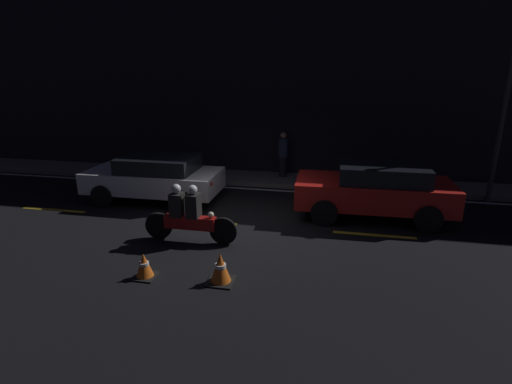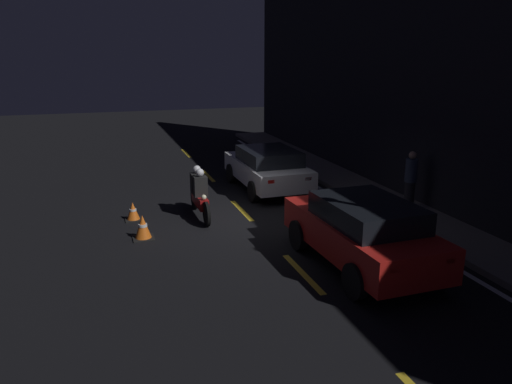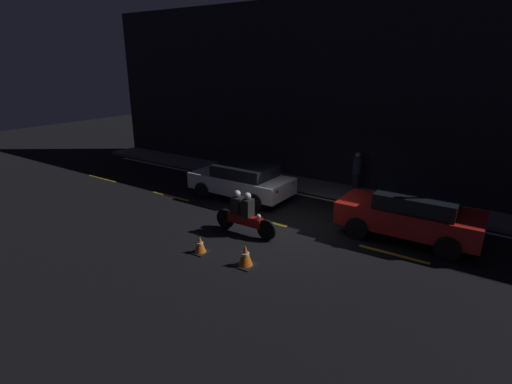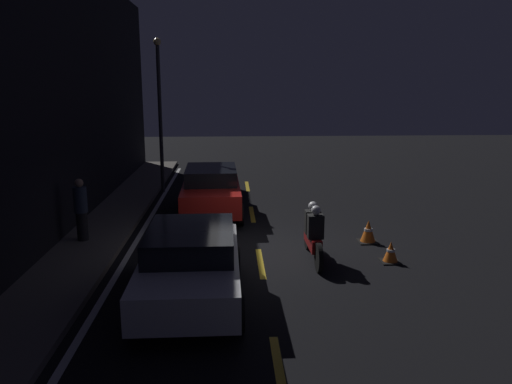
# 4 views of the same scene
# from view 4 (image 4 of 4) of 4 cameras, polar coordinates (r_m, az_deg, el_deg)

# --- Properties ---
(ground_plane) EXTENTS (56.00, 56.00, 0.00)m
(ground_plane) POSITION_cam_4_polar(r_m,az_deg,el_deg) (12.74, 0.25, -6.56)
(ground_plane) COLOR black
(raised_curb) EXTENTS (28.00, 1.65, 0.14)m
(raised_curb) POSITION_cam_4_polar(r_m,az_deg,el_deg) (13.20, -18.78, -6.24)
(raised_curb) COLOR #605B56
(raised_curb) RESTS_ON ground
(building_front) EXTENTS (28.00, 0.30, 7.76)m
(building_front) POSITION_cam_4_polar(r_m,az_deg,el_deg) (12.88, -24.20, 10.19)
(building_front) COLOR black
(building_front) RESTS_ON ground
(lane_dash_b) EXTENTS (2.00, 0.14, 0.01)m
(lane_dash_b) POSITION_cam_4_polar(r_m,az_deg,el_deg) (7.75, 2.67, -19.74)
(lane_dash_b) COLOR gold
(lane_dash_b) RESTS_ON ground
(lane_dash_c) EXTENTS (2.00, 0.14, 0.01)m
(lane_dash_c) POSITION_cam_4_polar(r_m,az_deg,el_deg) (11.79, 0.53, -8.11)
(lane_dash_c) COLOR gold
(lane_dash_c) RESTS_ON ground
(lane_dash_d) EXTENTS (2.00, 0.14, 0.01)m
(lane_dash_d) POSITION_cam_4_polar(r_m,az_deg,el_deg) (16.08, -0.45, -2.54)
(lane_dash_d) COLOR gold
(lane_dash_d) RESTS_ON ground
(lane_dash_e) EXTENTS (2.00, 0.14, 0.01)m
(lane_dash_e) POSITION_cam_4_polar(r_m,az_deg,el_deg) (20.46, -1.00, 0.67)
(lane_dash_e) COLOR gold
(lane_dash_e) RESTS_ON ground
(lane_solid_kerb) EXTENTS (25.20, 0.14, 0.01)m
(lane_solid_kerb) POSITION_cam_4_polar(r_m,az_deg,el_deg) (12.97, -14.16, -6.59)
(lane_solid_kerb) COLOR silver
(lane_solid_kerb) RESTS_ON ground
(sedan_white) EXTENTS (4.08, 1.98, 1.40)m
(sedan_white) POSITION_cam_4_polar(r_m,az_deg,el_deg) (9.72, -7.47, -8.02)
(sedan_white) COLOR silver
(sedan_white) RESTS_ON ground
(taxi_red) EXTENTS (4.18, 1.98, 1.50)m
(taxi_red) POSITION_cam_4_polar(r_m,az_deg,el_deg) (15.94, -5.14, 0.27)
(taxi_red) COLOR red
(taxi_red) RESTS_ON ground
(motorcycle) EXTENTS (2.26, 0.36, 1.40)m
(motorcycle) POSITION_cam_4_polar(r_m,az_deg,el_deg) (11.85, 6.59, -4.77)
(motorcycle) COLOR black
(motorcycle) RESTS_ON ground
(traffic_cone_near) EXTENTS (0.45, 0.45, 0.50)m
(traffic_cone_near) POSITION_cam_4_polar(r_m,az_deg,el_deg) (12.19, 15.14, -6.66)
(traffic_cone_near) COLOR black
(traffic_cone_near) RESTS_ON ground
(traffic_cone_mid) EXTENTS (0.52, 0.52, 0.60)m
(traffic_cone_mid) POSITION_cam_4_polar(r_m,az_deg,el_deg) (13.53, 12.71, -4.43)
(traffic_cone_mid) COLOR black
(traffic_cone_mid) RESTS_ON ground
(pedestrian) EXTENTS (0.34, 0.34, 1.62)m
(pedestrian) POSITION_cam_4_polar(r_m,az_deg,el_deg) (13.55, -19.37, -1.88)
(pedestrian) COLOR black
(pedestrian) RESTS_ON raised_curb
(street_lamp) EXTENTS (0.28, 0.28, 5.76)m
(street_lamp) POSITION_cam_4_polar(r_m,az_deg,el_deg) (19.33, -10.93, 9.44)
(street_lamp) COLOR #333338
(street_lamp) RESTS_ON ground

